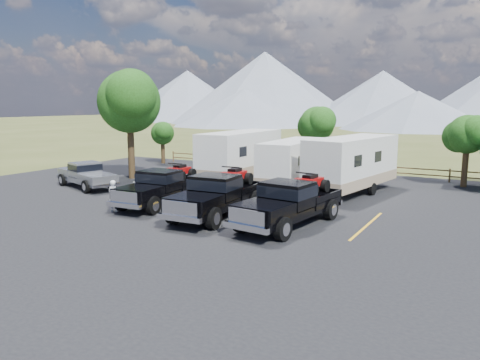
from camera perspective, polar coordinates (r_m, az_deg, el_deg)
The scene contains 18 objects.
ground at distance 20.71m, azimuth -4.08°, elevation -6.04°, with size 320.00×320.00×0.00m, color #454F21.
asphalt_lot at distance 23.18m, azimuth 0.03°, elevation -4.29°, with size 44.00×34.00×0.04m, color black.
stall_lines at distance 24.03m, azimuth 1.20°, elevation -3.74°, with size 12.12×5.50×0.01m.
tree_big_nw at distance 34.86m, azimuth -13.37°, elevation 9.28°, with size 5.54×5.18×7.84m.
tree_ne_a at distance 33.76m, azimuth 25.94°, elevation 5.01°, with size 3.11×2.92×4.76m.
tree_north at distance 38.00m, azimuth 9.32°, elevation 6.73°, with size 3.46×3.24×5.25m.
tree_nw_small at distance 43.27m, azimuth -9.44°, elevation 5.64°, with size 2.59×2.43×3.85m.
rail_fence at distance 36.60m, azimuth 14.83°, elevation 1.37°, with size 36.12×0.12×1.00m.
mountain_range at distance 124.04m, azimuth 21.08°, elevation 9.84°, with size 209.00×71.00×20.00m.
rig_left at distance 25.64m, azimuth -9.43°, elevation -0.71°, with size 2.54×6.47×2.13m.
rig_center at distance 22.79m, azimuth -2.70°, elevation -1.67°, with size 2.72×6.92×2.27m.
rig_right at distance 21.11m, azimuth 6.15°, elevation -2.64°, with size 3.03×6.95×2.25m.
trailer_left at distance 32.97m, azimuth 0.08°, elevation 3.04°, with size 2.69×10.00×3.48m.
trailer_center at distance 30.44m, azimuth 6.48°, elevation 2.05°, with size 2.62×8.88×3.08m.
trailer_right at distance 29.07m, azimuth 13.52°, elevation 1.88°, with size 3.84×9.93×3.43m.
pickup_silver at distance 31.90m, azimuth -18.21°, elevation 0.63°, with size 5.85×3.41×1.67m.
person_a at distance 24.56m, azimuth -15.15°, elevation -1.87°, with size 0.59×0.39×1.62m, color white.
person_b at distance 26.18m, azimuth -12.30°, elevation -1.02°, with size 0.81×0.63×1.66m, color slate.
Camera 1 is at (11.06, -16.62, 5.48)m, focal length 35.00 mm.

